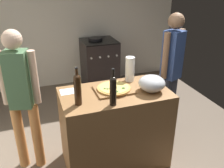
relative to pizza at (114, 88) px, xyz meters
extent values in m
cube|color=#6B5B4C|center=(0.03, 0.86, -0.96)|extent=(4.18, 3.69, 0.02)
cube|color=silver|center=(0.03, 2.45, 0.35)|extent=(4.18, 0.10, 2.60)
cube|color=olive|center=(0.00, -0.04, -0.49)|extent=(1.15, 0.65, 0.92)
cube|color=olive|center=(0.00, 0.00, -0.02)|extent=(0.40, 0.32, 0.02)
cylinder|color=tan|center=(0.00, 0.00, 0.00)|extent=(0.36, 0.36, 0.02)
cylinder|color=#EAC660|center=(0.00, 0.00, 0.01)|extent=(0.31, 0.31, 0.00)
cylinder|color=#335926|center=(-0.08, -0.02, 0.01)|extent=(0.02, 0.02, 0.01)
cylinder|color=#335926|center=(0.00, -0.01, 0.01)|extent=(0.03, 0.03, 0.01)
cylinder|color=#335926|center=(0.00, 0.00, 0.01)|extent=(0.02, 0.02, 0.01)
cylinder|color=#335926|center=(0.01, -0.02, 0.01)|extent=(0.03, 0.03, 0.01)
cylinder|color=#335926|center=(-0.04, -0.03, 0.01)|extent=(0.03, 0.03, 0.01)
cylinder|color=#335926|center=(0.08, -0.06, 0.01)|extent=(0.03, 0.03, 0.01)
cylinder|color=#335926|center=(0.01, 0.00, 0.01)|extent=(0.03, 0.03, 0.01)
cylinder|color=#335926|center=(-0.01, -0.12, 0.01)|extent=(0.04, 0.04, 0.01)
cylinder|color=#335926|center=(-0.01, 0.01, 0.01)|extent=(0.04, 0.04, 0.01)
cylinder|color=#335926|center=(0.01, 0.02, 0.01)|extent=(0.03, 0.03, 0.01)
cylinder|color=#335926|center=(0.00, 0.00, 0.01)|extent=(0.03, 0.03, 0.01)
cylinder|color=#335926|center=(-0.10, -0.01, 0.01)|extent=(0.02, 0.02, 0.01)
cylinder|color=#B2B2B7|center=(0.38, -0.14, -0.03)|extent=(0.12, 0.12, 0.01)
ellipsoid|color=silver|center=(0.38, -0.14, 0.06)|extent=(0.28, 0.28, 0.17)
cylinder|color=white|center=(0.26, 0.19, 0.11)|extent=(0.10, 0.10, 0.28)
cylinder|color=#997551|center=(0.26, 0.19, 0.11)|extent=(0.03, 0.03, 0.29)
cylinder|color=#331E0F|center=(-0.42, -0.17, 0.10)|extent=(0.07, 0.07, 0.27)
sphere|color=#331E0F|center=(-0.42, -0.17, 0.24)|extent=(0.07, 0.07, 0.07)
cylinder|color=#331E0F|center=(-0.42, -0.17, 0.30)|extent=(0.03, 0.03, 0.07)
cylinder|color=black|center=(-0.42, -0.17, 0.34)|extent=(0.03, 0.03, 0.01)
cylinder|color=black|center=(-0.11, -0.29, 0.10)|extent=(0.06, 0.06, 0.25)
sphere|color=black|center=(-0.11, -0.29, 0.22)|extent=(0.06, 0.06, 0.06)
cylinder|color=black|center=(-0.11, -0.29, 0.28)|extent=(0.03, 0.03, 0.08)
cylinder|color=black|center=(-0.11, -0.29, 0.33)|extent=(0.03, 0.03, 0.01)
cube|color=white|center=(-0.44, 0.13, -0.03)|extent=(0.21, 0.15, 0.00)
cube|color=black|center=(0.43, 2.05, -0.50)|extent=(0.63, 0.61, 0.91)
cube|color=black|center=(0.43, 2.05, -0.03)|extent=(0.63, 0.61, 0.02)
cylinder|color=silver|center=(0.20, 1.74, -0.24)|extent=(0.04, 0.02, 0.04)
cylinder|color=silver|center=(0.36, 1.74, -0.24)|extent=(0.04, 0.02, 0.04)
cylinder|color=silver|center=(0.51, 1.74, -0.24)|extent=(0.04, 0.02, 0.04)
cylinder|color=silver|center=(0.67, 1.74, -0.24)|extent=(0.04, 0.02, 0.04)
cylinder|color=black|center=(0.38, 2.10, 0.00)|extent=(0.26, 0.26, 0.04)
cylinder|color=#D88C4C|center=(-1.02, 0.24, -0.55)|extent=(0.11, 0.11, 0.79)
cylinder|color=#D88C4C|center=(-0.84, 0.19, -0.55)|extent=(0.11, 0.11, 0.79)
cube|color=#4C724C|center=(-0.93, 0.22, 0.14)|extent=(0.27, 0.25, 0.59)
cylinder|color=beige|center=(-1.08, 0.26, 0.16)|extent=(0.08, 0.08, 0.57)
cylinder|color=beige|center=(-0.78, 0.18, 0.16)|extent=(0.08, 0.08, 0.57)
sphere|color=beige|center=(-0.93, 0.22, 0.55)|extent=(0.19, 0.19, 0.19)
cylinder|color=#383D4C|center=(0.98, 0.36, -0.54)|extent=(0.11, 0.11, 0.82)
cylinder|color=#383D4C|center=(0.82, 0.30, -0.54)|extent=(0.11, 0.11, 0.82)
cube|color=#334C8C|center=(0.90, 0.33, 0.17)|extent=(0.26, 0.26, 0.61)
cylinder|color=#936B4C|center=(1.04, 0.38, 0.19)|extent=(0.08, 0.08, 0.58)
cylinder|color=#936B4C|center=(0.76, 0.27, 0.19)|extent=(0.08, 0.08, 0.58)
sphere|color=#936B4C|center=(0.90, 0.33, 0.59)|extent=(0.20, 0.20, 0.20)
camera|label=1|loc=(-0.78, -2.21, 1.12)|focal=39.30mm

